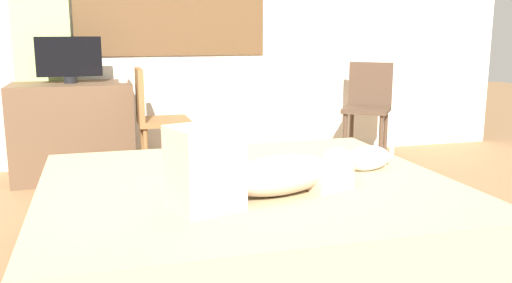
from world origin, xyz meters
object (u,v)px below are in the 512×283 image
person_lying (262,171)px  desk (74,131)px  tv_monitor (69,59)px  chair_by_desk (154,115)px  bed (248,223)px  cup (123,76)px  cat (365,158)px  chair_spare (368,103)px

person_lying → desk: size_ratio=1.03×
tv_monitor → chair_by_desk: (0.59, -0.29, -0.41)m
bed → desk: desk is taller
bed → cup: (-0.48, 1.93, 0.58)m
cat → tv_monitor: (-1.50, 1.94, 0.43)m
person_lying → cat: 0.70m
chair_by_desk → desk: bearing=154.1°
desk → cup: (0.39, -0.03, 0.42)m
desk → chair_spare: (2.47, -0.09, 0.14)m
cat → chair_spare: (0.97, 1.84, 0.02)m
person_lying → cup: bearing=102.2°
chair_by_desk → chair_spare: size_ratio=1.00×
bed → cup: bearing=103.9°
chair_by_desk → person_lying: bearing=-82.0°
person_lying → tv_monitor: (-0.87, 2.22, 0.38)m
person_lying → desk: person_lying is taller
tv_monitor → chair_spare: 2.50m
chair_by_desk → chair_spare: 1.89m
cup → person_lying: bearing=-77.8°
person_lying → cup: cup is taller
cat → desk: size_ratio=0.40×
bed → person_lying: size_ratio=2.14×
desk → chair_by_desk: size_ratio=1.05×
cat → person_lying: bearing=-155.7°
bed → person_lying: (-0.00, -0.26, 0.33)m
desk → tv_monitor: size_ratio=1.87×
person_lying → tv_monitor: size_ratio=1.94×
bed → chair_spare: bearing=49.4°
cat → cup: bearing=120.2°
person_lying → cat: person_lying is taller
chair_spare → chair_by_desk: bearing=-174.0°
bed → person_lying: bearing=-91.0°
bed → tv_monitor: size_ratio=4.15×
person_lying → cat: (0.64, 0.29, -0.05)m
cup → chair_spare: chair_spare is taller
cup → chair_spare: size_ratio=0.11×
cup → desk: bearing=175.9°
cat → cup: cup is taller
cup → tv_monitor: bearing=175.9°
person_lying → cat: bearing=24.3°
person_lying → cup: (-0.47, 2.20, 0.25)m
cat → chair_by_desk: chair_by_desk is taller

